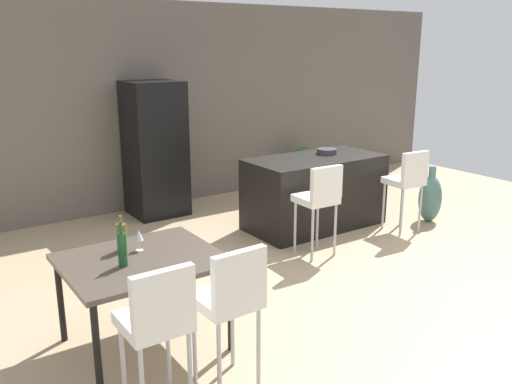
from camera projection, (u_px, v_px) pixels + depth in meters
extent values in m
plane|color=tan|center=(323.00, 258.00, 6.04)|extent=(10.00, 10.00, 0.00)
cube|color=#665B51|center=(192.00, 104.00, 8.06)|extent=(10.00, 0.12, 2.90)
cube|color=black|center=(315.00, 192.00, 7.00)|extent=(1.77, 0.88, 0.92)
cube|color=white|center=(316.00, 199.00, 6.00)|extent=(0.42, 0.42, 0.08)
cube|color=white|center=(326.00, 183.00, 5.80)|extent=(0.40, 0.08, 0.36)
cylinder|color=#B2B2B7|center=(295.00, 227.00, 6.14)|extent=(0.03, 0.03, 0.61)
cylinder|color=#B2B2B7|center=(317.00, 222.00, 6.30)|extent=(0.03, 0.03, 0.61)
cylinder|color=#B2B2B7|center=(312.00, 235.00, 5.88)|extent=(0.03, 0.03, 0.61)
cylinder|color=#B2B2B7|center=(335.00, 230.00, 6.04)|extent=(0.03, 0.03, 0.61)
cube|color=white|center=(404.00, 181.00, 6.79)|extent=(0.43, 0.43, 0.08)
cube|color=white|center=(415.00, 167.00, 6.59)|extent=(0.40, 0.09, 0.36)
cylinder|color=#B2B2B7|center=(383.00, 206.00, 6.93)|extent=(0.03, 0.03, 0.61)
cylinder|color=#B2B2B7|center=(402.00, 202.00, 7.09)|extent=(0.03, 0.03, 0.61)
cylinder|color=#B2B2B7|center=(402.00, 212.00, 6.67)|extent=(0.03, 0.03, 0.61)
cylinder|color=#B2B2B7|center=(420.00, 209.00, 6.82)|extent=(0.03, 0.03, 0.61)
cube|color=#4C4238|center=(142.00, 260.00, 4.12)|extent=(1.16, 0.99, 0.04)
cylinder|color=black|center=(61.00, 301.00, 4.28)|extent=(0.05, 0.05, 0.70)
cylinder|color=black|center=(179.00, 271.00, 4.85)|extent=(0.05, 0.05, 0.70)
cylinder|color=black|center=(97.00, 350.00, 3.58)|extent=(0.05, 0.05, 0.70)
cylinder|color=black|center=(231.00, 308.00, 4.15)|extent=(0.05, 0.05, 0.70)
cube|color=white|center=(154.00, 321.00, 3.36)|extent=(0.40, 0.40, 0.08)
cube|color=white|center=(164.00, 299.00, 3.17)|extent=(0.40, 0.06, 0.36)
cylinder|color=#B2B2B7|center=(123.00, 366.00, 3.49)|extent=(0.03, 0.03, 0.61)
cylinder|color=#B2B2B7|center=(168.00, 350.00, 3.67)|extent=(0.03, 0.03, 0.61)
cylinder|color=#B2B2B7|center=(190.00, 373.00, 3.41)|extent=(0.03, 0.03, 0.61)
cube|color=white|center=(225.00, 299.00, 3.65)|extent=(0.41, 0.41, 0.08)
cube|color=white|center=(240.00, 278.00, 3.46)|extent=(0.40, 0.07, 0.36)
cylinder|color=#B2B2B7|center=(194.00, 342.00, 3.77)|extent=(0.03, 0.03, 0.61)
cylinder|color=#B2B2B7|center=(232.00, 328.00, 3.95)|extent=(0.03, 0.03, 0.61)
cylinder|color=#B2B2B7|center=(219.00, 363.00, 3.52)|extent=(0.03, 0.03, 0.61)
cylinder|color=#B2B2B7|center=(259.00, 347.00, 3.70)|extent=(0.03, 0.03, 0.61)
cylinder|color=#194723|center=(122.00, 250.00, 3.93)|extent=(0.07, 0.07, 0.25)
cylinder|color=#194723|center=(121.00, 228.00, 3.89)|extent=(0.02, 0.02, 0.09)
cylinder|color=brown|center=(122.00, 237.00, 4.23)|extent=(0.08, 0.08, 0.22)
cylinder|color=brown|center=(120.00, 220.00, 4.19)|extent=(0.03, 0.03, 0.07)
cylinder|color=silver|center=(140.00, 250.00, 4.26)|extent=(0.06, 0.06, 0.00)
cylinder|color=silver|center=(139.00, 245.00, 4.25)|extent=(0.01, 0.01, 0.08)
cone|color=silver|center=(139.00, 235.00, 4.23)|extent=(0.07, 0.07, 0.09)
cube|color=black|center=(155.00, 149.00, 7.41)|extent=(0.72, 0.68, 1.84)
cylinder|color=#333338|center=(327.00, 151.00, 7.07)|extent=(0.26, 0.26, 0.07)
ellipsoid|color=#47706B|center=(430.00, 199.00, 7.23)|extent=(0.30, 0.30, 0.63)
cylinder|color=#47706B|center=(432.00, 172.00, 7.13)|extent=(0.09, 0.09, 0.15)
cylinder|color=#996B4C|center=(304.00, 180.00, 9.06)|extent=(0.24, 0.24, 0.22)
sphere|color=#2D6B33|center=(305.00, 161.00, 8.98)|extent=(0.48, 0.48, 0.48)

